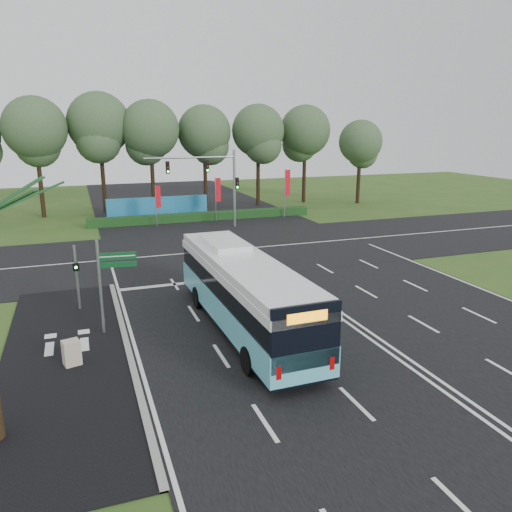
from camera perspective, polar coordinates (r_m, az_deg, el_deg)
The scene contains 16 objects.
ground at distance 27.26m, azimuth 6.54°, elevation -4.92°, with size 120.00×120.00×0.00m, color #2D521B.
road_main at distance 27.25m, azimuth 6.55°, elevation -4.89°, with size 20.00×120.00×0.04m, color black.
road_cross at distance 37.91m, azimuth -1.47°, elevation 0.83°, with size 120.00×14.00×0.05m, color black.
bike_path at distance 21.94m, azimuth -20.79°, elevation -10.78°, with size 5.00×18.00×0.06m, color black.
kerb_strip at distance 21.95m, azimuth -14.44°, elevation -10.15°, with size 0.25×18.00×0.12m, color gray.
city_bus at distance 22.53m, azimuth -1.43°, elevation -4.15°, with size 2.95×12.76×3.65m.
pedestrian_signal at distance 26.52m, azimuth -19.80°, elevation -2.09°, with size 0.32×0.42×3.38m.
street_sign at distance 22.87m, azimuth -16.58°, elevation -2.19°, with size 1.68×0.29×4.34m.
utility_cabinet at distance 21.02m, azimuth -20.32°, elevation -10.39°, with size 0.63×0.53×1.05m, color beige.
banner_flag_left at distance 47.00m, azimuth -11.18°, elevation 6.40°, with size 0.53×0.26×3.86m.
banner_flag_mid at distance 48.93m, azimuth -4.42°, elevation 7.26°, with size 0.61×0.24×4.29m.
banner_flag_right at distance 51.00m, azimuth 3.54°, elevation 8.00°, with size 0.70×0.27×4.90m.
traffic_light_gantry at distance 45.23m, azimuth -4.70°, elevation 9.01°, with size 8.41×0.28×7.00m.
hedge at distance 49.60m, azimuth -6.05°, elevation 4.51°, with size 22.00×1.20×0.80m, color #173914.
blue_hoarding at distance 51.15m, azimuth -11.12°, elevation 5.42°, with size 10.00×0.30×2.20m, color teal.
eucalyptus_row at distance 55.87m, azimuth -9.88°, elevation 13.91°, with size 46.62×9.42×12.55m.
Camera 1 is at (-11.56, -22.95, 9.11)m, focal length 35.00 mm.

